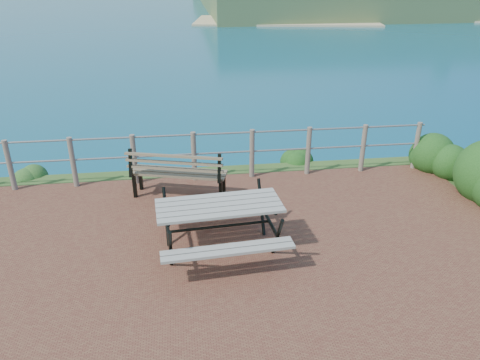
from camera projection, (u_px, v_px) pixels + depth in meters
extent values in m
cube|color=brown|center=(205.00, 285.00, 6.38)|extent=(10.00, 7.00, 0.12)
cylinder|color=#6B5B4C|center=(10.00, 165.00, 8.76)|extent=(0.10, 0.10, 1.00)
cylinder|color=#6B5B4C|center=(73.00, 162.00, 8.90)|extent=(0.10, 0.10, 1.00)
cylinder|color=#6B5B4C|center=(134.00, 159.00, 9.03)|extent=(0.10, 0.10, 1.00)
cylinder|color=#6B5B4C|center=(194.00, 156.00, 9.16)|extent=(0.10, 0.10, 1.00)
cylinder|color=#6B5B4C|center=(252.00, 154.00, 9.29)|extent=(0.10, 0.10, 1.00)
cylinder|color=#6B5B4C|center=(308.00, 151.00, 9.42)|extent=(0.10, 0.10, 1.00)
cylinder|color=#6B5B4C|center=(363.00, 148.00, 9.56)|extent=(0.10, 0.10, 1.00)
cylinder|color=#6B5B4C|center=(416.00, 146.00, 9.69)|extent=(0.10, 0.10, 1.00)
cylinder|color=slate|center=(193.00, 135.00, 8.97)|extent=(9.40, 0.04, 0.04)
cylinder|color=slate|center=(194.00, 154.00, 9.14)|extent=(9.40, 0.04, 0.04)
cube|color=gray|center=(219.00, 206.00, 6.81)|extent=(1.88, 0.89, 0.04)
cube|color=gray|center=(219.00, 224.00, 6.94)|extent=(1.84, 0.41, 0.04)
cube|color=gray|center=(219.00, 224.00, 6.94)|extent=(1.84, 0.41, 0.04)
cylinder|color=black|center=(220.00, 226.00, 6.97)|extent=(1.57, 0.17, 0.04)
cube|color=brown|center=(179.00, 173.00, 8.52)|extent=(1.79, 0.89, 0.04)
cube|color=brown|center=(178.00, 157.00, 8.39)|extent=(1.71, 0.60, 0.40)
cube|color=black|center=(179.00, 184.00, 8.62)|extent=(0.07, 0.08, 0.48)
cube|color=black|center=(179.00, 184.00, 8.62)|extent=(0.07, 0.08, 0.48)
cube|color=black|center=(179.00, 184.00, 8.62)|extent=(0.07, 0.08, 0.48)
cube|color=black|center=(179.00, 184.00, 8.62)|extent=(0.07, 0.08, 0.48)
ellipsoid|color=#174414|center=(434.00, 171.00, 9.78)|extent=(1.01, 1.01, 1.44)
ellipsoid|color=#204F1D|center=(27.00, 176.00, 9.56)|extent=(0.66, 0.66, 0.36)
ellipsoid|color=#174414|center=(293.00, 160.00, 10.34)|extent=(0.67, 0.67, 0.37)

